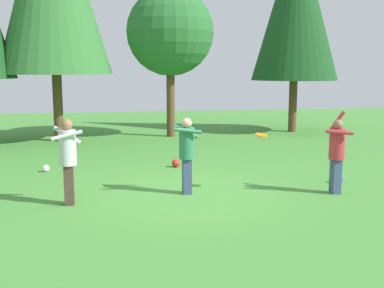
{
  "coord_description": "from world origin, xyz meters",
  "views": [
    {
      "loc": [
        -1.68,
        -10.07,
        2.74
      ],
      "look_at": [
        0.12,
        0.28,
        1.05
      ],
      "focal_mm": 44.43,
      "sensor_mm": 36.0,
      "label": 1
    }
  ],
  "objects": [
    {
      "name": "tree_center",
      "position": [
        0.73,
        8.78,
        4.1
      ],
      "size": [
        3.41,
        3.41,
        5.83
      ],
      "color": "brown",
      "rests_on": "ground_plane"
    },
    {
      "name": "frisbee",
      "position": [
        1.59,
        -0.14,
        1.27
      ],
      "size": [
        0.37,
        0.37,
        0.08
      ],
      "color": "orange"
    },
    {
      "name": "ball_blue",
      "position": [
        3.69,
        0.28,
        0.11
      ],
      "size": [
        0.22,
        0.22,
        0.22
      ],
      "primitive_type": "sphere",
      "color": "blue",
      "rests_on": "ground_plane"
    },
    {
      "name": "person_catcher",
      "position": [
        -0.05,
        -0.04,
        0.99
      ],
      "size": [
        0.6,
        0.51,
        1.67
      ],
      "rotation": [
        0.0,
        0.0,
        -0.06
      ],
      "color": "#38476B",
      "rests_on": "ground_plane"
    },
    {
      "name": "ball_red",
      "position": [
        0.1,
        2.78,
        0.11
      ],
      "size": [
        0.23,
        0.23,
        0.23
      ],
      "primitive_type": "sphere",
      "color": "red",
      "rests_on": "ground_plane"
    },
    {
      "name": "ground_plane",
      "position": [
        0.0,
        0.0,
        0.0
      ],
      "size": [
        40.0,
        40.0,
        0.0
      ],
      "primitive_type": "plane",
      "color": "#478C38"
    },
    {
      "name": "person_thrower",
      "position": [
        3.17,
        -0.59,
        0.98
      ],
      "size": [
        0.59,
        0.59,
        1.81
      ],
      "rotation": [
        0.0,
        0.0,
        2.87
      ],
      "color": "#38476B",
      "rests_on": "ground_plane"
    },
    {
      "name": "tree_far_right",
      "position": [
        6.11,
        9.34,
        5.43
      ],
      "size": [
        3.63,
        3.63,
        8.68
      ],
      "color": "brown",
      "rests_on": "ground_plane"
    },
    {
      "name": "person_bystander",
      "position": [
        -2.53,
        -0.48,
        1.04
      ],
      "size": [
        0.61,
        0.53,
        1.74
      ],
      "rotation": [
        0.0,
        0.0,
        0.08
      ],
      "color": "#4C382D",
      "rests_on": "ground_plane"
    },
    {
      "name": "ball_white",
      "position": [
        -3.4,
        2.77,
        0.1
      ],
      "size": [
        0.19,
        0.19,
        0.19
      ],
      "primitive_type": "sphere",
      "color": "white",
      "rests_on": "ground_plane"
    }
  ]
}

